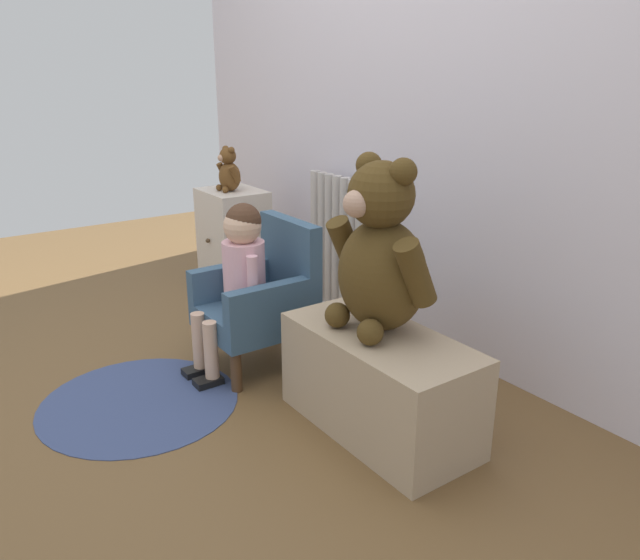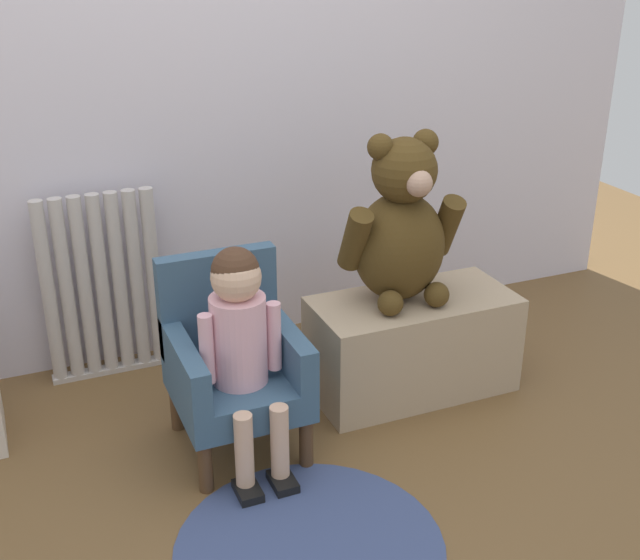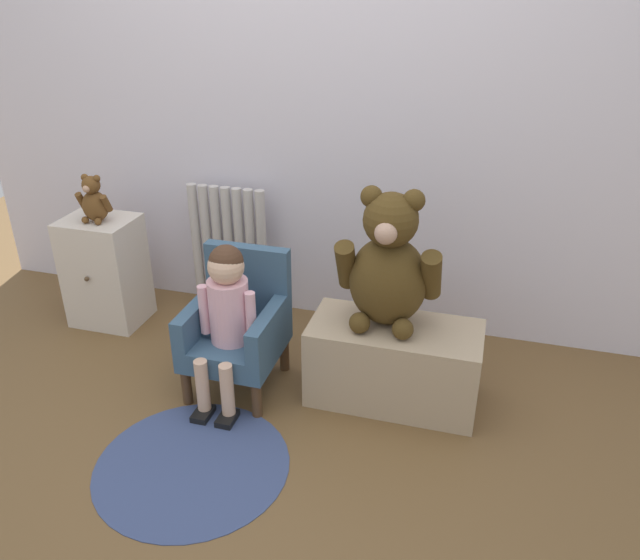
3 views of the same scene
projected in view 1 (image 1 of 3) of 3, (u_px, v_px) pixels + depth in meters
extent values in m
plane|color=brown|center=(156.00, 411.00, 2.29)|extent=(6.00, 6.00, 0.00)
cube|color=silver|center=(424.00, 67.00, 2.59)|extent=(3.80, 0.05, 2.40)
cylinder|color=#BDB6B0|center=(316.00, 236.00, 3.27)|extent=(0.05, 0.05, 0.68)
cylinder|color=#BDB6B0|center=(322.00, 238.00, 3.22)|extent=(0.05, 0.05, 0.68)
cylinder|color=#BDB6B0|center=(329.00, 241.00, 3.17)|extent=(0.05, 0.05, 0.68)
cylinder|color=#BDB6B0|center=(337.00, 243.00, 3.13)|extent=(0.05, 0.05, 0.68)
cylinder|color=#BDB6B0|center=(344.00, 246.00, 3.08)|extent=(0.05, 0.05, 0.68)
cylinder|color=#BDB6B0|center=(352.00, 249.00, 3.03)|extent=(0.05, 0.05, 0.68)
cylinder|color=#BDB6B0|center=(360.00, 252.00, 2.98)|extent=(0.05, 0.05, 0.68)
cube|color=#BDB6B0|center=(336.00, 308.00, 3.24)|extent=(0.43, 0.05, 0.02)
cube|color=beige|center=(234.00, 241.00, 3.44)|extent=(0.36, 0.29, 0.57)
sphere|color=#4C3823|center=(208.00, 241.00, 3.35)|extent=(0.02, 0.02, 0.02)
cube|color=#375571|center=(255.00, 317.00, 2.59)|extent=(0.38, 0.42, 0.10)
cube|color=#375571|center=(290.00, 259.00, 2.61)|extent=(0.38, 0.06, 0.34)
cube|color=#375571|center=(235.00, 279.00, 2.68)|extent=(0.06, 0.42, 0.14)
cube|color=#375571|center=(274.00, 301.00, 2.42)|extent=(0.06, 0.42, 0.14)
cylinder|color=#4C331E|center=(201.00, 343.00, 2.66)|extent=(0.04, 0.04, 0.17)
cylinder|color=#4C331E|center=(236.00, 372.00, 2.41)|extent=(0.04, 0.04, 0.17)
cylinder|color=#4C331E|center=(272.00, 324.00, 2.85)|extent=(0.04, 0.04, 0.17)
cylinder|color=#4C331E|center=(312.00, 349.00, 2.60)|extent=(0.04, 0.04, 0.17)
cylinder|color=beige|center=(244.00, 275.00, 2.51)|extent=(0.17, 0.17, 0.28)
sphere|color=#D8AD8E|center=(242.00, 226.00, 2.44)|extent=(0.15, 0.15, 0.15)
sphere|color=#472D1E|center=(243.00, 221.00, 2.44)|extent=(0.14, 0.14, 0.14)
cylinder|color=#D8AD8E|center=(199.00, 340.00, 2.53)|extent=(0.06, 0.06, 0.24)
cube|color=black|center=(197.00, 371.00, 2.56)|extent=(0.07, 0.11, 0.03)
cylinder|color=#D8AD8E|center=(211.00, 350.00, 2.44)|extent=(0.06, 0.06, 0.24)
cube|color=black|center=(208.00, 382.00, 2.48)|extent=(0.07, 0.11, 0.03)
cylinder|color=beige|center=(228.00, 270.00, 2.58)|extent=(0.04, 0.04, 0.22)
cylinder|color=beige|center=(253.00, 283.00, 2.41)|extent=(0.04, 0.04, 0.22)
cube|color=tan|center=(379.00, 383.00, 2.13)|extent=(0.72, 0.34, 0.36)
ellipsoid|color=#483415|center=(382.00, 275.00, 2.07)|extent=(0.32, 0.28, 0.38)
sphere|color=#483415|center=(381.00, 195.00, 1.97)|extent=(0.22, 0.22, 0.22)
sphere|color=tan|center=(357.00, 204.00, 1.92)|extent=(0.09, 0.09, 0.09)
sphere|color=#483415|center=(369.00, 165.00, 2.02)|extent=(0.09, 0.09, 0.09)
sphere|color=#483415|center=(403.00, 172.00, 1.89)|extent=(0.09, 0.09, 0.09)
cylinder|color=#483415|center=(347.00, 248.00, 2.18)|extent=(0.08, 0.17, 0.23)
cylinder|color=#483415|center=(415.00, 273.00, 1.91)|extent=(0.08, 0.17, 0.23)
sphere|color=#483415|center=(337.00, 315.00, 2.12)|extent=(0.09, 0.09, 0.09)
sphere|color=#483415|center=(370.00, 332.00, 1.98)|extent=(0.09, 0.09, 0.09)
ellipsoid|color=brown|center=(230.00, 177.00, 3.30)|extent=(0.13, 0.11, 0.15)
sphere|color=brown|center=(228.00, 156.00, 3.26)|extent=(0.09, 0.09, 0.09)
sphere|color=tan|center=(221.00, 158.00, 3.24)|extent=(0.04, 0.04, 0.04)
sphere|color=brown|center=(226.00, 149.00, 3.28)|extent=(0.04, 0.04, 0.04)
sphere|color=brown|center=(231.00, 150.00, 3.23)|extent=(0.04, 0.04, 0.04)
cylinder|color=brown|center=(223.00, 171.00, 3.35)|extent=(0.03, 0.07, 0.09)
cylinder|color=brown|center=(235.00, 174.00, 3.24)|extent=(0.03, 0.07, 0.09)
sphere|color=brown|center=(219.00, 188.00, 3.32)|extent=(0.04, 0.04, 0.04)
sphere|color=brown|center=(225.00, 190.00, 3.27)|extent=(0.04, 0.04, 0.04)
cylinder|color=#384772|center=(139.00, 402.00, 2.35)|extent=(0.74, 0.74, 0.01)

